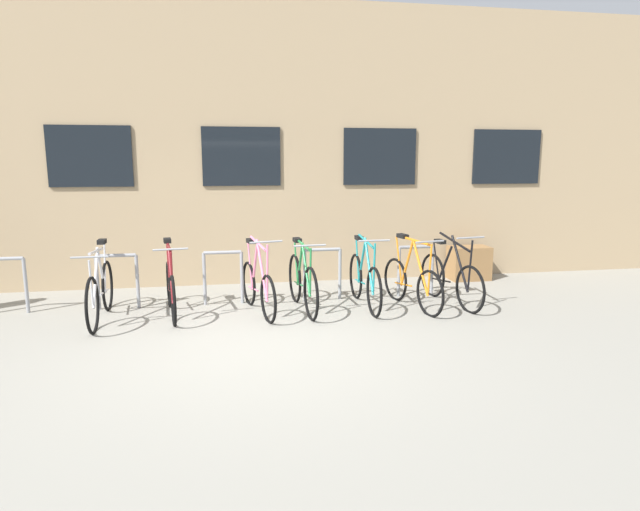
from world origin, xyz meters
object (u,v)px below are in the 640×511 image
object	(u,v)px
bicycle_maroon	(171,288)
bicycle_orange	(412,282)
bicycle_green	(302,282)
planter_box	(469,263)
bicycle_teal	(364,280)
bicycle_silver	(100,291)
bicycle_pink	(258,286)
bicycle_black	(450,279)

from	to	relation	value
bicycle_maroon	bicycle_orange	xyz separation A→B (m)	(3.42, -0.20, -0.00)
bicycle_maroon	bicycle_green	size ratio (longest dim) A/B	0.95
bicycle_orange	planter_box	bearing A→B (deg)	44.15
bicycle_teal	planter_box	size ratio (longest dim) A/B	2.50
bicycle_orange	bicycle_green	distance (m)	1.60
bicycle_silver	bicycle_maroon	xyz separation A→B (m)	(0.90, 0.09, -0.02)
bicycle_pink	planter_box	bearing A→B (deg)	21.05
bicycle_teal	bicycle_pink	world-z (taller)	bicycle_pink
bicycle_black	bicycle_pink	world-z (taller)	bicycle_pink
bicycle_black	bicycle_green	distance (m)	2.23
bicycle_black	bicycle_silver	distance (m)	4.96
planter_box	bicycle_teal	bearing A→B (deg)	-148.34
bicycle_black	bicycle_green	bearing A→B (deg)	178.61
bicycle_silver	bicycle_orange	size ratio (longest dim) A/B	1.14
bicycle_silver	bicycle_pink	distance (m)	2.10
bicycle_black	bicycle_green	size ratio (longest dim) A/B	0.98
planter_box	bicycle_maroon	bearing A→B (deg)	-164.59
bicycle_silver	bicycle_pink	bearing A→B (deg)	0.02
bicycle_black	bicycle_orange	bearing A→B (deg)	-171.42
bicycle_silver	bicycle_maroon	distance (m)	0.91
bicycle_teal	bicycle_pink	xyz separation A→B (m)	(-1.56, -0.06, -0.01)
bicycle_black	bicycle_teal	bearing A→B (deg)	176.61
bicycle_silver	bicycle_green	xyz separation A→B (m)	(2.74, 0.04, 0.00)
bicycle_black	bicycle_green	world-z (taller)	bicycle_black
bicycle_pink	bicycle_orange	size ratio (longest dim) A/B	1.01
bicycle_green	planter_box	bearing A→B (deg)	24.15
bicycle_pink	planter_box	size ratio (longest dim) A/B	2.31
bicycle_orange	bicycle_pink	bearing A→B (deg)	177.17
bicycle_teal	planter_box	bearing A→B (deg)	31.66
bicycle_teal	planter_box	distance (m)	2.72
bicycle_teal	bicycle_green	distance (m)	0.92
bicycle_teal	bicycle_maroon	world-z (taller)	bicycle_teal
bicycle_silver	planter_box	xyz separation A→B (m)	(5.98, 1.49, -0.10)
bicycle_maroon	bicycle_pink	distance (m)	1.20
bicycle_maroon	bicycle_green	xyz separation A→B (m)	(1.83, -0.05, 0.02)
bicycle_orange	planter_box	size ratio (longest dim) A/B	2.28
bicycle_silver	bicycle_teal	xyz separation A→B (m)	(3.66, 0.06, -0.01)
bicycle_green	bicycle_black	bearing A→B (deg)	-1.39
bicycle_silver	planter_box	distance (m)	6.16
bicycle_black	bicycle_maroon	bearing A→B (deg)	178.48
bicycle_silver	bicycle_maroon	bearing A→B (deg)	5.95
bicycle_silver	bicycle_pink	size ratio (longest dim) A/B	1.12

